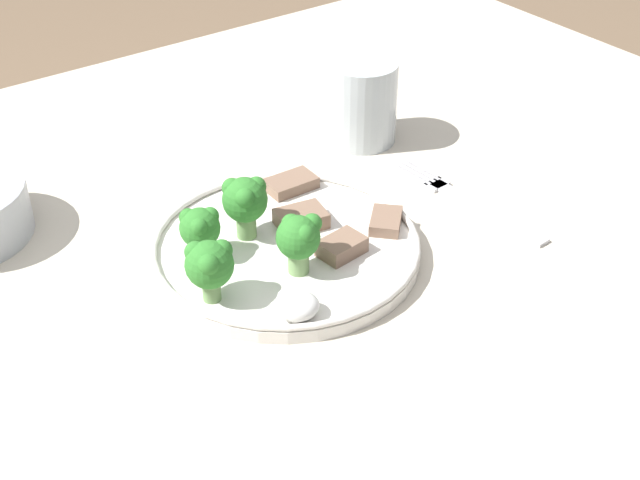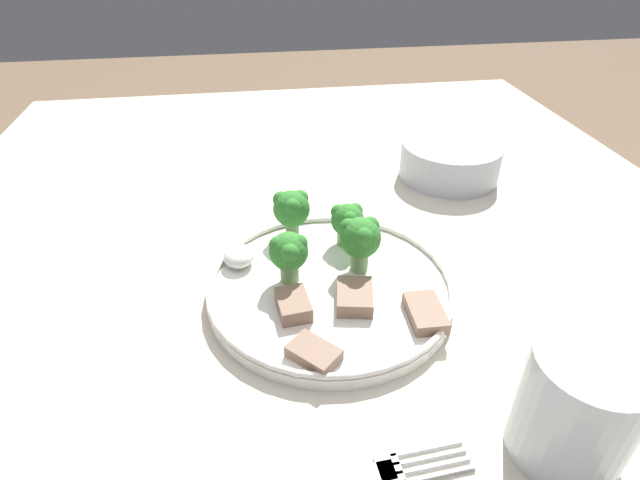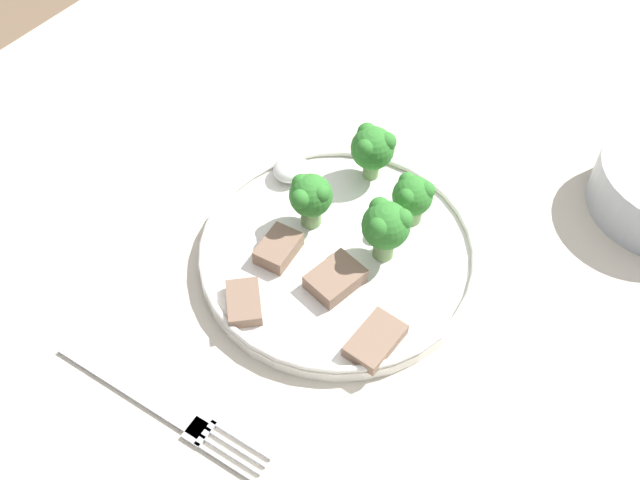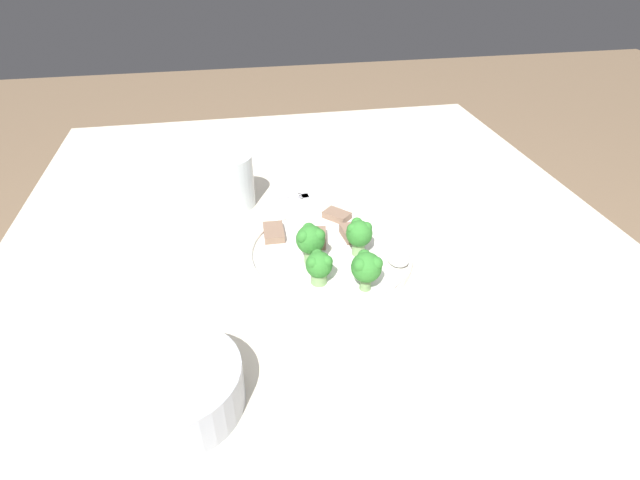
% 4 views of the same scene
% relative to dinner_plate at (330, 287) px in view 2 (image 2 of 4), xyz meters
% --- Properties ---
extents(table, '(1.30, 0.98, 0.73)m').
position_rel_dinner_plate_xyz_m(table, '(-0.01, 0.01, -0.10)').
color(table, beige).
rests_on(table, ground_plane).
extents(dinner_plate, '(0.24, 0.24, 0.02)m').
position_rel_dinner_plate_xyz_m(dinner_plate, '(0.00, 0.00, 0.00)').
color(dinner_plate, white).
rests_on(dinner_plate, table).
extents(cream_bowl, '(0.14, 0.14, 0.05)m').
position_rel_dinner_plate_xyz_m(cream_bowl, '(-0.23, 0.21, 0.02)').
color(cream_bowl, '#B7BCC6').
rests_on(cream_bowl, table).
extents(drinking_glass, '(0.08, 0.08, 0.09)m').
position_rel_dinner_plate_xyz_m(drinking_glass, '(0.19, 0.14, 0.03)').
color(drinking_glass, silver).
rests_on(drinking_glass, table).
extents(broccoli_floret_near_rim_left, '(0.04, 0.04, 0.05)m').
position_rel_dinner_plate_xyz_m(broccoli_floret_near_rim_left, '(-0.07, 0.03, 0.03)').
color(broccoli_floret_near_rim_left, '#7FA866').
rests_on(broccoli_floret_near_rim_left, dinner_plate).
extents(broccoli_floret_center_left, '(0.04, 0.04, 0.06)m').
position_rel_dinner_plate_xyz_m(broccoli_floret_center_left, '(-0.02, 0.03, 0.04)').
color(broccoli_floret_center_left, '#7FA866').
rests_on(broccoli_floret_center_left, dinner_plate).
extents(broccoli_floret_back_left, '(0.04, 0.04, 0.05)m').
position_rel_dinner_plate_xyz_m(broccoli_floret_back_left, '(-0.01, -0.04, 0.04)').
color(broccoli_floret_back_left, '#7FA866').
rests_on(broccoli_floret_back_left, dinner_plate).
extents(broccoli_floret_front_left, '(0.04, 0.04, 0.06)m').
position_rel_dinner_plate_xyz_m(broccoli_floret_front_left, '(-0.09, -0.03, 0.04)').
color(broccoli_floret_front_left, '#7FA866').
rests_on(broccoli_floret_front_left, dinner_plate).
extents(meat_slice_front_slice, '(0.05, 0.05, 0.01)m').
position_rel_dinner_plate_xyz_m(meat_slice_front_slice, '(0.09, -0.03, 0.01)').
color(meat_slice_front_slice, '#846651').
rests_on(meat_slice_front_slice, dinner_plate).
extents(meat_slice_middle_slice, '(0.04, 0.03, 0.02)m').
position_rel_dinner_plate_xyz_m(meat_slice_middle_slice, '(0.03, -0.04, 0.01)').
color(meat_slice_middle_slice, '#846651').
rests_on(meat_slice_middle_slice, dinner_plate).
extents(meat_slice_rear_slice, '(0.05, 0.04, 0.01)m').
position_rel_dinner_plate_xyz_m(meat_slice_rear_slice, '(0.03, 0.02, 0.01)').
color(meat_slice_rear_slice, '#846651').
rests_on(meat_slice_rear_slice, dinner_plate).
extents(meat_slice_edge_slice, '(0.05, 0.03, 0.01)m').
position_rel_dinner_plate_xyz_m(meat_slice_edge_slice, '(0.06, 0.08, 0.01)').
color(meat_slice_edge_slice, '#846651').
rests_on(meat_slice_edge_slice, dinner_plate).
extents(sauce_dollop, '(0.04, 0.03, 0.02)m').
position_rel_dinner_plate_xyz_m(sauce_dollop, '(-0.05, -0.09, 0.01)').
color(sauce_dollop, white).
rests_on(sauce_dollop, dinner_plate).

